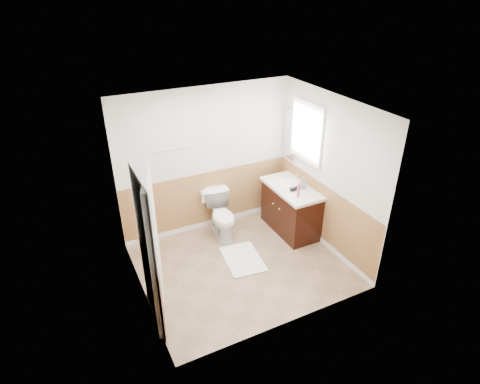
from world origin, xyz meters
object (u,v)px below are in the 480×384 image
vanity_cabinet (291,210)px  lotion_bottle (298,190)px  bath_mat (243,259)px  soap_dispenser (303,183)px  toilet (222,215)px

vanity_cabinet → lotion_bottle: lotion_bottle is taller
bath_mat → vanity_cabinet: (1.13, 0.40, 0.39)m
bath_mat → vanity_cabinet: size_ratio=0.73×
soap_dispenser → bath_mat: bearing=-167.4°
lotion_bottle → soap_dispenser: 0.30m
vanity_cabinet → lotion_bottle: size_ratio=5.00×
bath_mat → soap_dispenser: bearing=12.6°
toilet → bath_mat: 0.87m
lotion_bottle → soap_dispenser: (0.22, 0.20, -0.01)m
toilet → bath_mat: toilet is taller
toilet → bath_mat: size_ratio=0.96×
toilet → lotion_bottle: 1.38m
vanity_cabinet → toilet: bearing=160.8°
toilet → bath_mat: bearing=-82.9°
soap_dispenser → toilet: bearing=157.9°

